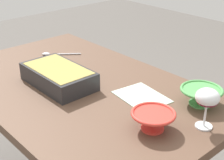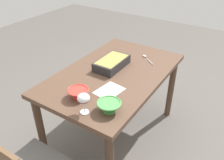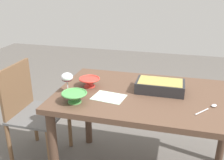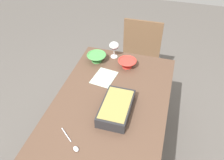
{
  "view_description": "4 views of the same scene",
  "coord_description": "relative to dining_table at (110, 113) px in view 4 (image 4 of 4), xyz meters",
  "views": [
    {
      "loc": [
        -1.14,
        0.82,
        1.46
      ],
      "look_at": [
        -0.17,
        -0.05,
        0.84
      ],
      "focal_mm": 54.12,
      "sensor_mm": 36.0,
      "label": 1
    },
    {
      "loc": [
        -1.55,
        -0.98,
        1.83
      ],
      "look_at": [
        -0.23,
        -0.13,
        0.85
      ],
      "focal_mm": 37.66,
      "sensor_mm": 36.0,
      "label": 2
    },
    {
      "loc": [
        0.16,
        -1.7,
        1.54
      ],
      "look_at": [
        -0.29,
        0.02,
        0.84
      ],
      "focal_mm": 40.58,
      "sensor_mm": 36.0,
      "label": 3
    },
    {
      "loc": [
        1.17,
        0.35,
        2.05
      ],
      "look_at": [
        -0.19,
        -0.04,
        0.83
      ],
      "focal_mm": 38.18,
      "sensor_mm": 36.0,
      "label": 4
    }
  ],
  "objects": [
    {
      "name": "dining_table",
      "position": [
        0.0,
        0.0,
        0.0
      ],
      "size": [
        1.37,
        0.84,
        0.77
      ],
      "color": "brown",
      "rests_on": "ground_plane"
    },
    {
      "name": "ground_plane",
      "position": [
        0.0,
        0.0,
        -0.67
      ],
      "size": [
        8.0,
        8.0,
        0.0
      ],
      "primitive_type": "plane",
      "color": "#5B5651"
    },
    {
      "name": "small_bowl",
      "position": [
        -0.47,
        0.02,
        0.14
      ],
      "size": [
        0.16,
        0.16,
        0.07
      ],
      "color": "red",
      "rests_on": "dining_table"
    },
    {
      "name": "serving_spoon",
      "position": [
        0.41,
        -0.12,
        0.11
      ],
      "size": [
        0.15,
        0.18,
        0.01
      ],
      "color": "silver",
      "rests_on": "dining_table"
    },
    {
      "name": "chair",
      "position": [
        -1.05,
        0.04,
        -0.18
      ],
      "size": [
        0.41,
        0.45,
        0.88
      ],
      "color": "#595959",
      "rests_on": "ground_plane"
    },
    {
      "name": "wine_glass",
      "position": [
        -0.59,
        -0.13,
        0.22
      ],
      "size": [
        0.09,
        0.09,
        0.16
      ],
      "color": "white",
      "rests_on": "dining_table"
    },
    {
      "name": "mixing_bowl",
      "position": [
        -0.48,
        -0.26,
        0.14
      ],
      "size": [
        0.17,
        0.17,
        0.07
      ],
      "color": "#4C994C",
      "rests_on": "dining_table"
    },
    {
      "name": "casserole_dish",
      "position": [
        0.07,
        0.07,
        0.15
      ],
      "size": [
        0.35,
        0.2,
        0.08
      ],
      "color": "#262628",
      "rests_on": "dining_table"
    },
    {
      "name": "napkin",
      "position": [
        -0.27,
        -0.13,
        0.1
      ],
      "size": [
        0.24,
        0.2,
        0.0
      ],
      "primitive_type": "cube",
      "rotation": [
        0.0,
        0.0,
        -0.14
      ],
      "color": "#B2CCB7",
      "rests_on": "dining_table"
    }
  ]
}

